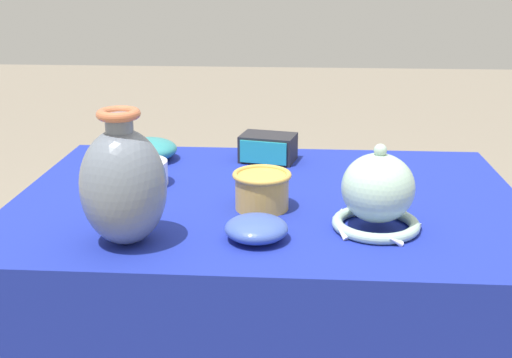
{
  "coord_description": "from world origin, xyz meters",
  "views": [
    {
      "loc": [
        0.07,
        -1.38,
        1.26
      ],
      "look_at": [
        -0.02,
        -0.18,
        0.86
      ],
      "focal_mm": 45.0,
      "sensor_mm": 36.0,
      "label": 1
    }
  ],
  "objects_px": {
    "bowl_shallow_cobalt": "(256,228)",
    "bowl_shallow_teal": "(148,150)",
    "vase_tall_bulbous": "(123,185)",
    "pot_squat_porcelain": "(141,173)",
    "vase_dome_bell": "(377,195)",
    "mosaic_tile_box": "(268,148)",
    "cup_wide_ochre": "(262,189)"
  },
  "relations": [
    {
      "from": "vase_tall_bulbous",
      "to": "cup_wide_ochre",
      "type": "height_order",
      "value": "vase_tall_bulbous"
    },
    {
      "from": "bowl_shallow_cobalt",
      "to": "bowl_shallow_teal",
      "type": "bearing_deg",
      "value": 122.58
    },
    {
      "from": "vase_dome_bell",
      "to": "bowl_shallow_teal",
      "type": "height_order",
      "value": "vase_dome_bell"
    },
    {
      "from": "vase_dome_bell",
      "to": "bowl_shallow_teal",
      "type": "relative_size",
      "value": 1.22
    },
    {
      "from": "pot_squat_porcelain",
      "to": "vase_dome_bell",
      "type": "bearing_deg",
      "value": -24.16
    },
    {
      "from": "bowl_shallow_cobalt",
      "to": "mosaic_tile_box",
      "type": "bearing_deg",
      "value": 90.48
    },
    {
      "from": "cup_wide_ochre",
      "to": "pot_squat_porcelain",
      "type": "bearing_deg",
      "value": 154.98
    },
    {
      "from": "bowl_shallow_cobalt",
      "to": "bowl_shallow_teal",
      "type": "height_order",
      "value": "bowl_shallow_teal"
    },
    {
      "from": "mosaic_tile_box",
      "to": "pot_squat_porcelain",
      "type": "xyz_separation_m",
      "value": [
        -0.29,
        -0.22,
        -0.01
      ]
    },
    {
      "from": "bowl_shallow_cobalt",
      "to": "bowl_shallow_teal",
      "type": "relative_size",
      "value": 0.8
    },
    {
      "from": "vase_tall_bulbous",
      "to": "pot_squat_porcelain",
      "type": "distance_m",
      "value": 0.35
    },
    {
      "from": "vase_dome_bell",
      "to": "bowl_shallow_cobalt",
      "type": "height_order",
      "value": "vase_dome_bell"
    },
    {
      "from": "vase_dome_bell",
      "to": "cup_wide_ochre",
      "type": "relative_size",
      "value": 1.48
    },
    {
      "from": "bowl_shallow_teal",
      "to": "pot_squat_porcelain",
      "type": "bearing_deg",
      "value": -82.24
    },
    {
      "from": "bowl_shallow_cobalt",
      "to": "cup_wide_ochre",
      "type": "relative_size",
      "value": 0.96
    },
    {
      "from": "bowl_shallow_cobalt",
      "to": "vase_dome_bell",
      "type": "bearing_deg",
      "value": 16.32
    },
    {
      "from": "vase_dome_bell",
      "to": "bowl_shallow_teal",
      "type": "distance_m",
      "value": 0.71
    },
    {
      "from": "bowl_shallow_teal",
      "to": "cup_wide_ochre",
      "type": "height_order",
      "value": "cup_wide_ochre"
    },
    {
      "from": "vase_tall_bulbous",
      "to": "pot_squat_porcelain",
      "type": "relative_size",
      "value": 1.98
    },
    {
      "from": "vase_tall_bulbous",
      "to": "cup_wide_ochre",
      "type": "relative_size",
      "value": 2.03
    },
    {
      "from": "pot_squat_porcelain",
      "to": "cup_wide_ochre",
      "type": "relative_size",
      "value": 1.02
    },
    {
      "from": "vase_dome_bell",
      "to": "cup_wide_ochre",
      "type": "distance_m",
      "value": 0.26
    },
    {
      "from": "vase_dome_bell",
      "to": "vase_tall_bulbous",
      "type": "bearing_deg",
      "value": -168.55
    },
    {
      "from": "mosaic_tile_box",
      "to": "cup_wide_ochre",
      "type": "relative_size",
      "value": 1.25
    },
    {
      "from": "mosaic_tile_box",
      "to": "bowl_shallow_teal",
      "type": "distance_m",
      "value": 0.32
    },
    {
      "from": "mosaic_tile_box",
      "to": "pot_squat_porcelain",
      "type": "relative_size",
      "value": 1.22
    },
    {
      "from": "vase_dome_bell",
      "to": "bowl_shallow_cobalt",
      "type": "distance_m",
      "value": 0.25
    },
    {
      "from": "bowl_shallow_cobalt",
      "to": "pot_squat_porcelain",
      "type": "relative_size",
      "value": 0.94
    },
    {
      "from": "vase_dome_bell",
      "to": "mosaic_tile_box",
      "type": "bearing_deg",
      "value": 117.64
    },
    {
      "from": "vase_dome_bell",
      "to": "pot_squat_porcelain",
      "type": "bearing_deg",
      "value": 155.84
    },
    {
      "from": "vase_tall_bulbous",
      "to": "mosaic_tile_box",
      "type": "distance_m",
      "value": 0.61
    },
    {
      "from": "cup_wide_ochre",
      "to": "mosaic_tile_box",
      "type": "bearing_deg",
      "value": 90.79
    }
  ]
}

